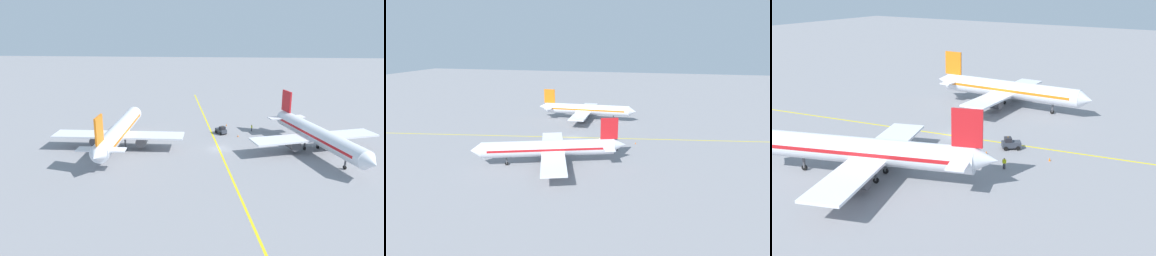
# 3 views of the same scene
# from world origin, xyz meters

# --- Properties ---
(ground_plane) EXTENTS (400.00, 400.00, 0.00)m
(ground_plane) POSITION_xyz_m (0.00, 0.00, 0.00)
(ground_plane) COLOR gray
(apron_yellow_centreline) EXTENTS (17.98, 118.76, 0.01)m
(apron_yellow_centreline) POSITION_xyz_m (0.00, 0.00, 0.00)
(apron_yellow_centreline) COLOR yellow
(apron_yellow_centreline) RESTS_ON ground
(airplane_at_gate) EXTENTS (28.22, 34.64, 10.60)m
(airplane_at_gate) POSITION_xyz_m (-20.39, 0.40, 3.71)
(airplane_at_gate) COLOR silver
(airplane_at_gate) RESTS_ON ground
(airplane_adjacent_stand) EXTENTS (28.01, 35.41, 10.60)m
(airplane_adjacent_stand) POSITION_xyz_m (21.58, 0.58, 3.71)
(airplane_adjacent_stand) COLOR silver
(airplane_adjacent_stand) RESTS_ON ground
(baggage_tug_dark) EXTENTS (2.98, 3.31, 2.11)m
(baggage_tug_dark) POSITION_xyz_m (-0.58, -11.08, 0.90)
(baggage_tug_dark) COLOR #333842
(baggage_tug_dark) RESTS_ON ground
(ground_crew_worker) EXTENTS (0.30, 0.57, 1.68)m
(ground_crew_worker) POSITION_xyz_m (-8.23, -13.83, 0.91)
(ground_crew_worker) COLOR #23232D
(ground_crew_worker) RESTS_ON ground
(traffic_cone_near_nose) EXTENTS (0.32, 0.32, 0.55)m
(traffic_cone_near_nose) POSITION_xyz_m (-4.60, -8.90, 0.28)
(traffic_cone_near_nose) COLOR orange
(traffic_cone_near_nose) RESTS_ON ground
(traffic_cone_mid_apron) EXTENTS (0.32, 0.32, 0.55)m
(traffic_cone_mid_apron) POSITION_xyz_m (-2.03, -18.25, 0.28)
(traffic_cone_mid_apron) COLOR orange
(traffic_cone_mid_apron) RESTS_ON ground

